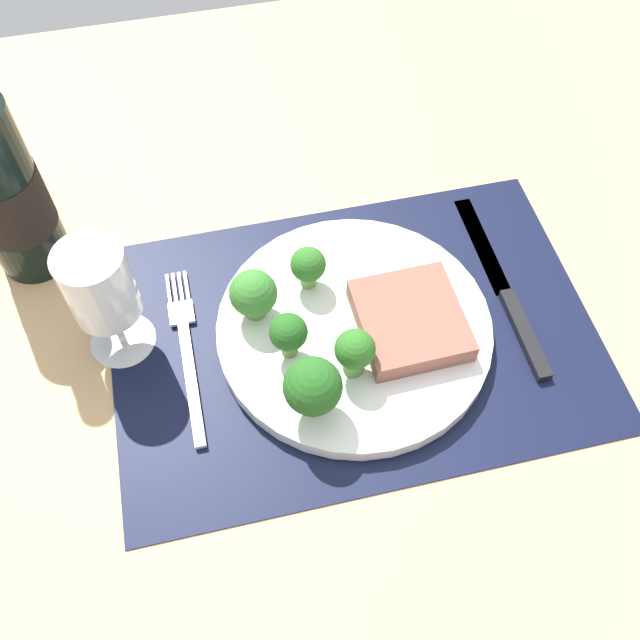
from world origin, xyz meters
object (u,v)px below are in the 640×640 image
object	(u,v)px
wine_bottle	(1,187)
wine_glass	(101,290)
plate	(354,329)
steak	(410,320)
fork	(187,351)
knife	(508,297)

from	to	relation	value
wine_bottle	wine_glass	world-z (taller)	wine_bottle
plate	steak	size ratio (longest dim) A/B	2.56
steak	wine_bottle	distance (cm)	39.43
fork	wine_glass	distance (cm)	10.13
plate	knife	world-z (taller)	plate
fork	wine_glass	xyz separation A→B (cm)	(-5.80, 2.77, 7.82)
plate	fork	xyz separation A→B (cm)	(-15.79, 1.42, -0.55)
plate	wine_glass	size ratio (longest dim) A/B	1.99
fork	wine_glass	world-z (taller)	wine_glass
fork	steak	bearing A→B (deg)	-10.76
plate	fork	size ratio (longest dim) A/B	1.35
steak	wine_bottle	world-z (taller)	wine_bottle
wine_bottle	wine_glass	size ratio (longest dim) A/B	2.22
steak	fork	xyz separation A→B (cm)	(-20.70, 2.83, -2.44)
knife	wine_glass	distance (cm)	38.36
knife	plate	bearing A→B (deg)	179.71
fork	wine_bottle	world-z (taller)	wine_bottle
knife	wine_glass	xyz separation A→B (cm)	(-37.39, 3.66, 7.77)
plate	knife	xyz separation A→B (cm)	(15.80, 0.53, -0.50)
steak	wine_bottle	xyz separation A→B (cm)	(-34.37, 17.95, 7.15)
wine_bottle	wine_glass	distance (cm)	14.75
wine_bottle	knife	bearing A→B (deg)	-19.48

